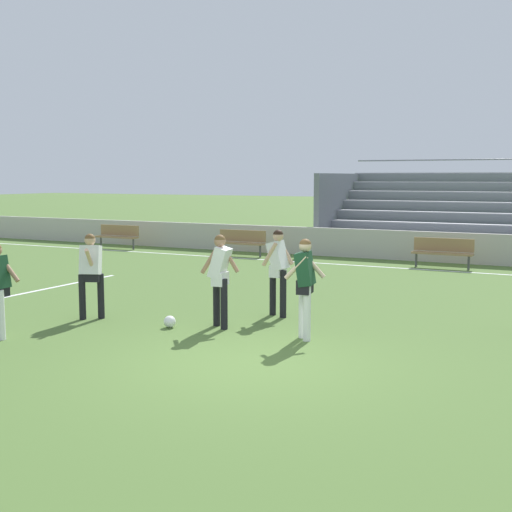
% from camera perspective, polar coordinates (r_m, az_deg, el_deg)
% --- Properties ---
extents(ground_plane, '(160.00, 160.00, 0.00)m').
position_cam_1_polar(ground_plane, '(10.09, -0.98, -9.04)').
color(ground_plane, '#4C6B30').
extents(field_line_sideline, '(44.00, 0.12, 0.01)m').
position_cam_1_polar(field_line_sideline, '(20.58, 13.88, -1.11)').
color(field_line_sideline, white).
rests_on(field_line_sideline, ground).
extents(field_line_penalty_mark, '(0.12, 4.40, 0.01)m').
position_cam_1_polar(field_line_penalty_mark, '(17.57, -16.58, -2.51)').
color(field_line_penalty_mark, white).
rests_on(field_line_penalty_mark, ground).
extents(sideline_wall, '(48.00, 0.16, 0.98)m').
position_cam_1_polar(sideline_wall, '(22.44, 15.06, 0.75)').
color(sideline_wall, '#BCB7AD').
rests_on(sideline_wall, ground).
extents(bench_near_bin, '(1.80, 0.40, 0.90)m').
position_cam_1_polar(bench_near_bin, '(21.02, 15.61, 0.49)').
color(bench_near_bin, '#99754C').
rests_on(bench_near_bin, ground).
extents(bench_near_wall_gap, '(1.80, 0.40, 0.90)m').
position_cam_1_polar(bench_near_wall_gap, '(26.32, -11.66, 1.81)').
color(bench_near_wall_gap, '#99754C').
rests_on(bench_near_wall_gap, ground).
extents(bench_far_right, '(1.80, 0.40, 0.90)m').
position_cam_1_polar(bench_far_right, '(23.36, -1.27, 1.34)').
color(bench_far_right, '#99754C').
rests_on(bench_far_right, ground).
extents(player_white_pressing_high, '(0.61, 0.45, 1.71)m').
position_cam_1_polar(player_white_pressing_high, '(12.18, -3.08, -1.39)').
color(player_white_pressing_high, black).
rests_on(player_white_pressing_high, ground).
extents(player_white_wide_right, '(0.47, 0.74, 1.66)m').
position_cam_1_polar(player_white_wide_right, '(13.29, -13.88, -1.04)').
color(player_white_wide_right, black).
rests_on(player_white_wide_right, ground).
extents(player_dark_trailing_run, '(0.59, 0.47, 1.72)m').
position_cam_1_polar(player_dark_trailing_run, '(11.30, 4.19, -2.00)').
color(player_dark_trailing_run, white).
rests_on(player_dark_trailing_run, ground).
extents(player_white_deep_cover, '(0.52, 0.46, 1.72)m').
position_cam_1_polar(player_white_deep_cover, '(13.15, 1.88, -0.75)').
color(player_white_deep_cover, black).
rests_on(player_white_deep_cover, ground).
extents(soccer_ball, '(0.22, 0.22, 0.22)m').
position_cam_1_polar(soccer_ball, '(12.41, -7.35, -5.57)').
color(soccer_ball, white).
rests_on(soccer_ball, ground).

